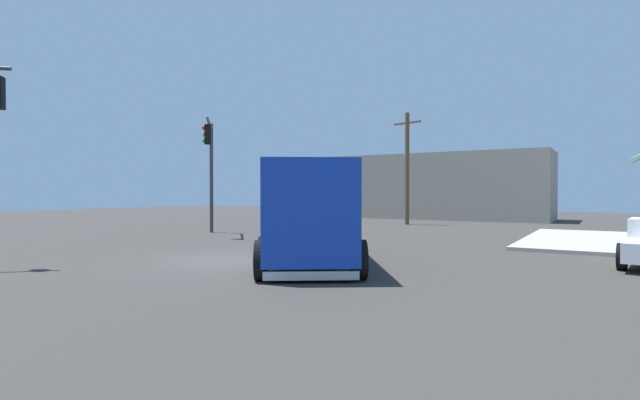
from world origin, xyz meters
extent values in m
plane|color=#33302D|center=(0.00, 0.00, 0.00)|extent=(100.00, 100.00, 0.00)
cube|color=#1438AD|center=(2.90, 0.29, 1.68)|extent=(5.18, 6.12, 2.67)
cube|color=#1438AD|center=(0.70, 3.60, 1.20)|extent=(3.05, 2.91, 1.70)
cube|color=black|center=(0.23, 4.31, 1.54)|extent=(1.72, 1.18, 0.88)
cube|color=#B2B2B7|center=(4.43, -2.03, 0.19)|extent=(2.03, 1.44, 0.21)
cube|color=white|center=(1.89, -0.38, 1.82)|extent=(2.68, 4.04, 0.36)
cube|color=white|center=(3.91, 0.95, 1.82)|extent=(2.68, 4.04, 0.36)
cylinder|color=black|center=(-0.30, 2.87, 0.50)|extent=(0.79, 0.99, 1.00)
cylinder|color=black|center=(1.77, 4.24, 0.50)|extent=(0.79, 0.99, 1.00)
cylinder|color=black|center=(2.57, -1.46, 0.50)|extent=(0.79, 0.99, 1.00)
cylinder|color=black|center=(4.64, -0.09, 0.50)|extent=(0.79, 0.99, 1.00)
cylinder|color=black|center=(3.15, -2.34, 0.50)|extent=(0.79, 0.99, 1.00)
cylinder|color=black|center=(5.22, -0.97, 0.50)|extent=(0.79, 0.99, 1.00)
cylinder|color=#38383D|center=(-8.08, 7.61, 2.98)|extent=(0.20, 0.20, 5.95)
cylinder|color=#38383D|center=(-6.90, 6.26, 5.70)|extent=(2.45, 2.79, 0.12)
cylinder|color=#38383D|center=(-5.96, 5.17, 5.58)|extent=(0.03, 0.03, 0.25)
cube|color=black|center=(-5.96, 5.17, 4.98)|extent=(0.42, 0.42, 0.95)
sphere|color=red|center=(-6.09, 5.05, 5.29)|extent=(0.20, 0.20, 0.20)
sphere|color=#EFA314|center=(-6.09, 5.05, 4.98)|extent=(0.20, 0.20, 0.20)
sphere|color=#19CC4C|center=(-6.09, 5.05, 4.67)|extent=(0.20, 0.20, 0.20)
cylinder|color=black|center=(11.23, 7.59, 0.38)|extent=(0.32, 0.78, 0.76)
cylinder|color=black|center=(10.86, 4.17, 0.38)|extent=(0.32, 0.78, 0.76)
cylinder|color=brown|center=(-1.31, 19.49, 3.83)|extent=(0.30, 0.30, 7.67)
cube|color=brown|center=(-1.31, 19.49, 6.97)|extent=(2.15, 0.70, 0.12)
cube|color=gray|center=(-2.79, 28.37, 2.70)|extent=(19.66, 6.00, 5.40)
camera|label=1|loc=(10.49, -11.66, 2.17)|focal=26.79mm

